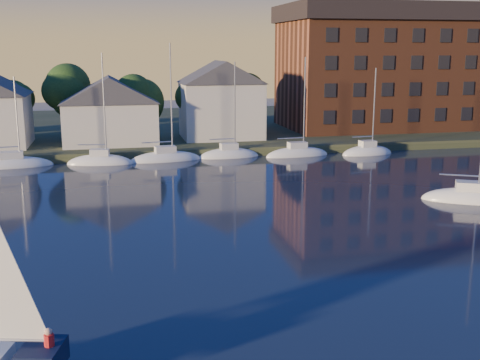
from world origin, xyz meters
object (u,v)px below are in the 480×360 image
object	(u,v)px
clubhouse_east	(221,99)
condo_block	(389,66)
clubhouse_centre	(110,109)
drifting_sailboat_right	(468,200)

from	to	relation	value
clubhouse_east	condo_block	xyz separation A→B (m)	(26.00, 5.95, 3.79)
clubhouse_centre	condo_block	bearing A→B (deg)	11.24
clubhouse_centre	drifting_sailboat_right	size ratio (longest dim) A/B	0.98
condo_block	drifting_sailboat_right	xyz separation A→B (m)	(-11.58, -39.34, -9.70)
clubhouse_centre	condo_block	distance (m)	41.05
clubhouse_centre	condo_block	world-z (taller)	condo_block
clubhouse_east	drifting_sailboat_right	size ratio (longest dim) A/B	0.89
clubhouse_centre	clubhouse_east	world-z (taller)	clubhouse_east
clubhouse_east	drifting_sailboat_right	world-z (taller)	clubhouse_east
clubhouse_east	condo_block	world-z (taller)	condo_block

